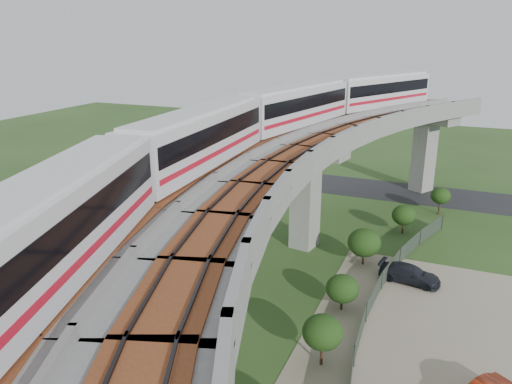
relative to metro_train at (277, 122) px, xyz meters
The scene contains 12 objects.
ground 12.95m from the metro_train, 96.86° to the right, with size 160.00×160.00×0.00m, color #2B481C.
dirt_lot 19.23m from the metro_train, 23.94° to the right, with size 18.00×26.00×0.04m, color gray.
asphalt_road 28.76m from the metro_train, 91.06° to the left, with size 60.00×8.00×0.03m, color #232326.
viaduct 6.16m from the metro_train, 49.98° to the right, with size 19.58×73.98×11.40m.
metro_train is the anchor object (origin of this frame).
fence 15.35m from the metro_train, 23.35° to the right, with size 3.87×38.73×1.50m.
tree_0 24.91m from the metro_train, 60.39° to the left, with size 2.05×2.05×2.94m.
tree_1 18.53m from the metro_train, 57.10° to the left, with size 2.27×2.27×2.83m.
tree_2 12.86m from the metro_train, 37.15° to the left, with size 2.74×2.74×3.15m.
tree_3 12.65m from the metro_train, 26.48° to the right, with size 2.29×2.29×2.63m.
tree_4 15.26m from the metro_train, 55.76° to the right, with size 2.36×2.36×3.21m.
car_dark 15.60m from the metro_train, 16.24° to the left, with size 1.89×4.65×1.35m, color black.
Camera 1 is at (12.84, -29.63, 18.61)m, focal length 35.00 mm.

